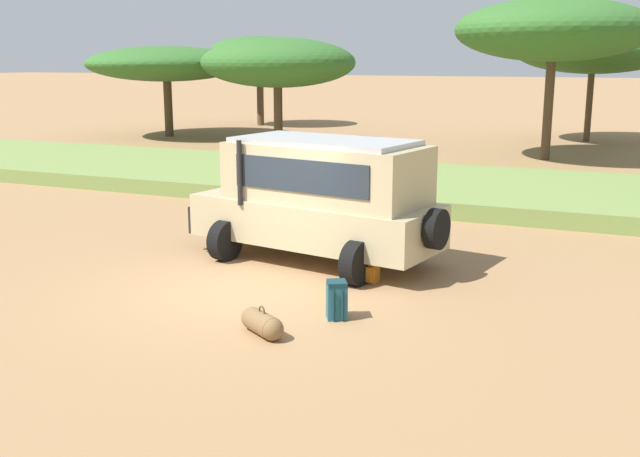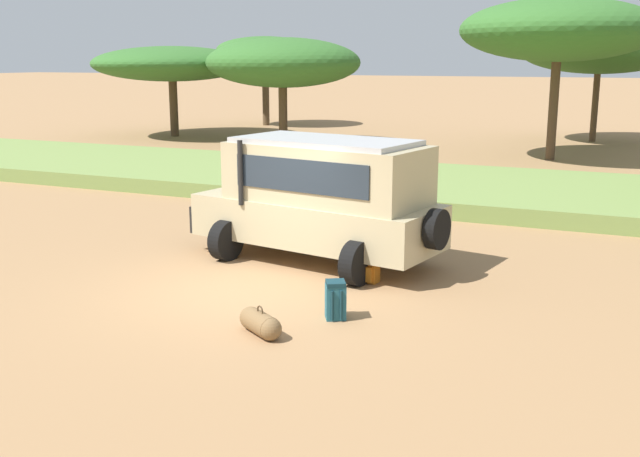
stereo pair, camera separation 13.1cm
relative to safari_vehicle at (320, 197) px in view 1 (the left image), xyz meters
The scene contains 11 objects.
ground_plane 2.73m from the safari_vehicle, 99.47° to the right, with size 320.00×320.00×0.00m, color #9E754C.
grass_bank 8.34m from the safari_vehicle, 92.74° to the left, with size 120.00×7.00×0.44m.
safari_vehicle is the anchor object (origin of this frame).
backpack_beside_front_wheel 1.95m from the safari_vehicle, 34.78° to the right, with size 0.34×0.38×0.56m.
backpack_cluster_center 3.49m from the safari_vehicle, 62.29° to the right, with size 0.42×0.46×0.60m.
duffel_bag_low_black_case 4.28m from the safari_vehicle, 78.48° to the right, with size 0.83×0.64×0.44m.
acacia_tree_far_left 25.75m from the safari_vehicle, 131.07° to the left, with size 7.82×8.28×4.55m.
acacia_tree_left_mid 31.35m from the safari_vehicle, 119.97° to the left, with size 5.71×5.84×5.21m.
acacia_tree_centre_back 21.21m from the safari_vehicle, 118.73° to the left, with size 7.35×6.29×4.89m.
acacia_tree_right_mid 18.11m from the safari_vehicle, 83.04° to the left, with size 7.49×7.93×6.19m.
acacia_tree_far_right 25.66m from the safari_vehicle, 82.91° to the left, with size 7.31×7.45×5.37m.
Camera 1 is at (6.08, -10.79, 3.93)m, focal length 42.00 mm.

